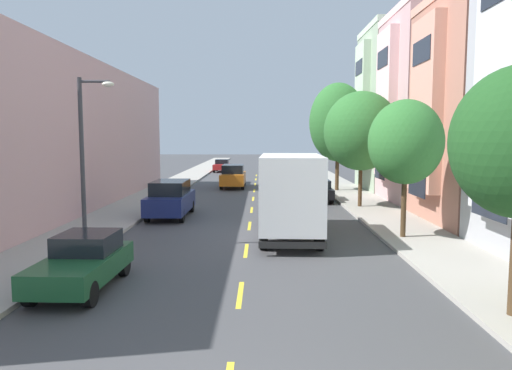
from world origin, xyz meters
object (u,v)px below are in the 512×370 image
object	(u,v)px
parked_suv_white	(293,164)
parked_sedan_black	(317,190)
parked_hatchback_red	(222,166)
street_tree_third	(361,131)
moving_orange_sedan	(233,176)
street_tree_farthest	(338,122)
parked_pickup_charcoal	(304,177)
delivery_box_truck	(291,192)
parked_hatchback_forest	(83,262)
parked_suv_navy	(171,199)
street_tree_second	(406,142)
street_lamp	(86,149)

from	to	relation	value
parked_suv_white	parked_sedan_black	xyz separation A→B (m)	(-0.13, -25.96, -0.24)
parked_sedan_black	parked_hatchback_red	world-z (taller)	parked_hatchback_red
street_tree_third	moving_orange_sedan	world-z (taller)	street_tree_third
street_tree_farthest	parked_pickup_charcoal	distance (m)	6.24
street_tree_farthest	delivery_box_truck	size ratio (longest dim) A/B	1.13
delivery_box_truck	parked_suv_white	size ratio (longest dim) A/B	1.51
delivery_box_truck	parked_pickup_charcoal	xyz separation A→B (m)	(2.41, 20.69, -1.13)
parked_hatchback_forest	parked_suv_navy	bearing A→B (deg)	89.15
parked_hatchback_forest	parked_sedan_black	bearing A→B (deg)	64.99
moving_orange_sedan	parked_sedan_black	bearing A→B (deg)	-53.49
street_tree_second	moving_orange_sedan	xyz separation A→B (m)	(-8.20, 20.27, -3.03)
street_lamp	parked_hatchback_forest	xyz separation A→B (m)	(1.51, -4.67, -3.05)
street_tree_farthest	parked_pickup_charcoal	world-z (taller)	street_tree_farthest
street_tree_third	parked_hatchback_red	bearing A→B (deg)	109.69
street_tree_third	parked_sedan_black	distance (m)	5.57
street_tree_second	parked_pickup_charcoal	bearing A→B (deg)	95.94
street_tree_second	parked_suv_white	xyz separation A→B (m)	(-2.04, 38.08, -3.03)
street_tree_farthest	parked_hatchback_red	xyz separation A→B (m)	(-10.66, 21.09, -4.58)
delivery_box_truck	parked_hatchback_forest	world-z (taller)	delivery_box_truck
parked_sedan_black	parked_pickup_charcoal	size ratio (longest dim) A/B	0.84
street_tree_second	parked_hatchback_red	distance (m)	40.06
delivery_box_truck	parked_hatchback_forest	bearing A→B (deg)	-132.31
street_lamp	parked_suv_navy	bearing A→B (deg)	77.02
delivery_box_truck	street_tree_farthest	bearing A→B (deg)	74.82
delivery_box_truck	parked_pickup_charcoal	bearing A→B (deg)	83.35
street_tree_third	parked_hatchback_forest	world-z (taller)	street_tree_third
street_tree_second	street_lamp	distance (m)	12.46
parked_hatchback_forest	street_lamp	bearing A→B (deg)	107.97
delivery_box_truck	parked_suv_white	distance (m)	37.78
street_tree_second	delivery_box_truck	distance (m)	5.06
street_tree_second	parked_suv_white	world-z (taller)	street_tree_second
parked_hatchback_forest	moving_orange_sedan	bearing A→B (deg)	84.39
parked_suv_white	moving_orange_sedan	world-z (taller)	same
moving_orange_sedan	street_lamp	bearing A→B (deg)	-100.64
parked_suv_white	parked_suv_navy	size ratio (longest dim) A/B	1.00
parked_suv_white	parked_hatchback_red	distance (m)	8.63
street_tree_second	delivery_box_truck	bearing A→B (deg)	175.01
street_lamp	parked_hatchback_forest	bearing A→B (deg)	-72.03
parked_hatchback_forest	parked_hatchback_red	bearing A→B (deg)	89.79
street_tree_farthest	moving_orange_sedan	xyz separation A→B (m)	(-8.20, 2.88, -4.35)
street_tree_third	parked_suv_white	size ratio (longest dim) A/B	1.40
parked_suv_white	parked_pickup_charcoal	size ratio (longest dim) A/B	0.90
street_tree_farthest	parked_hatchback_forest	xyz separation A→B (m)	(-10.82, -23.81, -4.58)
street_tree_third	street_tree_second	bearing A→B (deg)	-90.00
street_tree_farthest	parked_suv_white	distance (m)	21.25
parked_sedan_black	delivery_box_truck	bearing A→B (deg)	-101.75
street_lamp	parked_suv_navy	xyz separation A→B (m)	(1.69, 7.34, -2.82)
delivery_box_truck	parked_pickup_charcoal	size ratio (longest dim) A/B	1.36
parked_suv_white	parked_hatchback_forest	world-z (taller)	parked_suv_white
street_lamp	moving_orange_sedan	distance (m)	22.59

